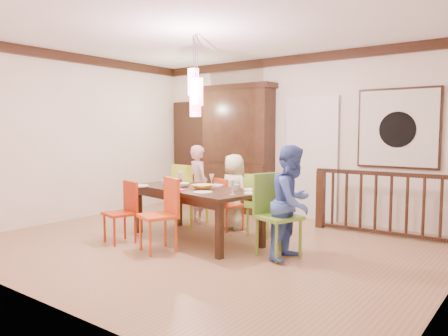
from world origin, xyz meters
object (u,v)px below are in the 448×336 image
Objects in this scene: chair_end_right at (279,210)px; person_end_right at (292,202)px; person_far_left at (199,184)px; dining_table at (196,194)px; person_far_mid at (234,192)px; china_hutch at (238,148)px; balustrade at (383,202)px; chair_far_left at (191,190)px.

person_end_right reaches higher than chair_end_right.
person_far_left is 0.95× the size of person_end_right.
dining_table is 1.81× the size of person_far_mid.
person_far_left is at bearing -85.10° from china_hutch.
balustrade is at bearing 52.62° from dining_table.
person_far_left is (-0.71, 0.90, -0.00)m from dining_table.
dining_table is at bearing 152.11° from person_far_left.
chair_far_left is 0.77× the size of person_far_left.
balustrade is at bearing -14.62° from person_end_right.
dining_table is at bearing -69.52° from china_hutch.
chair_far_left is 0.73× the size of person_end_right.
person_far_left is 0.74m from person_far_mid.
china_hutch reaches higher than person_far_left.
chair_far_left is 0.42× the size of china_hutch.
balustrade is 1.50× the size of person_end_right.
chair_end_right is at bearing 165.52° from chair_far_left.
chair_far_left is at bearing 31.04° from person_far_mid.
chair_far_left is at bearing -85.38° from china_hutch.
person_far_mid is 1.77m from person_end_right.
dining_table is 2.14× the size of chair_far_left.
person_end_right is (1.52, -0.90, 0.10)m from person_far_mid.
china_hutch is 1.17× the size of balustrade.
dining_table is 2.78m from balustrade.
dining_table is 2.41m from china_hutch.
china_hutch reaches higher than balustrade.
person_end_right is at bearing -107.67° from balustrade.
person_far_left is at bearing 15.47° from person_far_mid.
balustrade is (2.77, 1.16, -0.08)m from chair_far_left.
person_end_right is (2.25, -0.70, 0.12)m from chair_far_left.
dining_table is at bearing 104.06° from person_far_mid.
person_far_mid is (0.85, -1.31, -0.62)m from china_hutch.
chair_far_left is 0.22m from person_far_left.
person_far_mid reaches higher than balustrade.
dining_table is at bearing 108.56° from chair_end_right.
chair_far_left is 1.64m from china_hutch.
dining_table is 1.04× the size of balustrade.
chair_end_right is at bearing -112.03° from balustrade.
chair_end_right is 1.64m from person_far_mid.
china_hutch is at bearing 48.14° from person_end_right.
person_end_right is at bearing 10.56° from dining_table.
china_hutch is at bearing 171.21° from balustrade.
dining_table is at bearing 90.87° from person_end_right.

